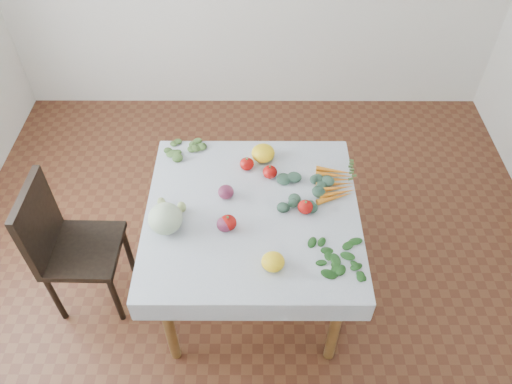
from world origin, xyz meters
TOP-DOWN VIEW (x-y plane):
  - ground at (0.00, 0.00)m, footprint 4.00×4.00m
  - table at (0.00, 0.00)m, footprint 1.00×1.00m
  - tablecloth at (0.00, 0.00)m, footprint 1.12×1.12m
  - chair at (-1.05, -0.02)m, footprint 0.42×0.42m
  - cabbage at (-0.43, -0.12)m, footprint 0.20×0.20m
  - tomato_a at (-0.03, 0.32)m, footprint 0.11×0.11m
  - tomato_b at (0.10, 0.26)m, footprint 0.10×0.10m
  - tomato_c at (-0.12, -0.11)m, footprint 0.10×0.10m
  - tomato_d at (0.28, -0.00)m, footprint 0.08×0.08m
  - heirloom_back at (0.06, 0.40)m, footprint 0.14×0.14m
  - heirloom_front at (0.10, -0.35)m, footprint 0.12×0.12m
  - onion_a at (-0.14, -0.12)m, footprint 0.10×0.10m
  - onion_b at (-0.14, 0.10)m, footprint 0.11×0.11m
  - tomatillo_cluster at (-0.43, 0.01)m, footprint 0.14×0.11m
  - carrot_bunch at (0.45, 0.18)m, footprint 0.22×0.29m
  - kale_bunch at (0.27, 0.12)m, footprint 0.32×0.26m
  - basil_bunch at (0.43, -0.31)m, footprint 0.31×0.23m
  - dill_bunch at (-0.41, 0.46)m, footprint 0.23×0.17m

SIDE VIEW (x-z plane):
  - ground at x=0.00m, z-range 0.00..0.00m
  - chair at x=-1.05m, z-range 0.07..0.98m
  - table at x=0.00m, z-range 0.28..1.03m
  - tablecloth at x=0.00m, z-range 0.75..0.76m
  - basil_bunch at x=0.43m, z-range 0.76..0.77m
  - dill_bunch at x=-0.41m, z-range 0.76..0.78m
  - carrot_bunch at x=0.45m, z-range 0.76..0.79m
  - kale_bunch at x=0.27m, z-range 0.76..0.80m
  - tomatillo_cluster at x=-0.43m, z-range 0.76..0.80m
  - tomato_a at x=-0.03m, z-range 0.76..0.83m
  - tomato_d at x=0.28m, z-range 0.76..0.83m
  - tomato_b at x=0.10m, z-range 0.76..0.83m
  - onion_b at x=-0.14m, z-range 0.76..0.83m
  - onion_a at x=-0.14m, z-range 0.76..0.83m
  - tomato_c at x=-0.12m, z-range 0.76..0.83m
  - heirloom_front at x=0.10m, z-range 0.76..0.83m
  - heirloom_back at x=0.06m, z-range 0.76..0.85m
  - cabbage at x=-0.43m, z-range 0.76..0.91m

